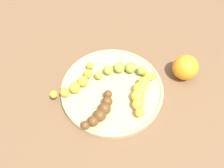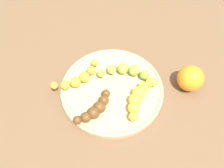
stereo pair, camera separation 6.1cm
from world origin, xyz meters
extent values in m
plane|color=brown|center=(0.00, 0.00, 0.00)|extent=(2.40, 2.40, 0.00)
cylinder|color=tan|center=(0.00, 0.00, 0.01)|extent=(0.30, 0.30, 0.02)
torus|color=tan|center=(0.00, 0.00, 0.02)|extent=(0.30, 0.30, 0.01)
sphere|color=#8CAD38|center=(0.04, 0.11, 0.04)|extent=(0.02, 0.02, 0.02)
sphere|color=#8CAD38|center=(0.01, 0.10, 0.04)|extent=(0.03, 0.03, 0.03)
sphere|color=#8CAD38|center=(-0.02, 0.08, 0.04)|extent=(0.03, 0.03, 0.03)
sphere|color=#8CAD38|center=(-0.04, 0.05, 0.04)|extent=(0.03, 0.03, 0.03)
sphere|color=#8CAD38|center=(-0.05, 0.02, 0.04)|extent=(0.03, 0.03, 0.03)
sphere|color=#8CAD38|center=(-0.05, -0.01, 0.04)|extent=(0.02, 0.02, 0.02)
sphere|color=gold|center=(-0.06, -0.15, 0.04)|extent=(0.02, 0.02, 0.02)
sphere|color=gold|center=(-0.05, -0.12, 0.04)|extent=(0.03, 0.03, 0.03)
sphere|color=gold|center=(-0.05, -0.09, 0.04)|extent=(0.03, 0.03, 0.03)
sphere|color=gold|center=(-0.06, -0.06, 0.04)|extent=(0.03, 0.03, 0.03)
sphere|color=gold|center=(-0.07, -0.04, 0.04)|extent=(0.03, 0.03, 0.03)
sphere|color=gold|center=(-0.09, -0.02, 0.04)|extent=(0.02, 0.02, 0.02)
sphere|color=#593819|center=(0.07, -0.13, 0.04)|extent=(0.02, 0.02, 0.02)
sphere|color=#593819|center=(0.07, -0.10, 0.04)|extent=(0.03, 0.03, 0.03)
sphere|color=#593819|center=(0.06, -0.08, 0.04)|extent=(0.03, 0.03, 0.03)
sphere|color=#593819|center=(0.05, -0.06, 0.04)|extent=(0.03, 0.03, 0.03)
sphere|color=#593819|center=(0.04, -0.04, 0.04)|extent=(0.03, 0.03, 0.03)
sphere|color=#593819|center=(0.02, -0.03, 0.04)|extent=(0.02, 0.02, 0.02)
sphere|color=yellow|center=(0.04, 0.10, 0.04)|extent=(0.03, 0.03, 0.03)
sphere|color=yellow|center=(0.04, 0.08, 0.04)|extent=(0.03, 0.03, 0.03)
sphere|color=yellow|center=(0.06, 0.06, 0.04)|extent=(0.04, 0.04, 0.04)
sphere|color=yellow|center=(0.07, 0.04, 0.04)|extent=(0.04, 0.04, 0.04)
sphere|color=yellow|center=(0.09, 0.02, 0.04)|extent=(0.03, 0.03, 0.03)
sphere|color=yellow|center=(0.11, 0.01, 0.04)|extent=(0.03, 0.03, 0.03)
sphere|color=orange|center=(0.07, 0.21, 0.04)|extent=(0.08, 0.08, 0.08)
camera|label=1|loc=(0.28, -0.19, 0.55)|focal=34.72mm
camera|label=2|loc=(0.31, -0.14, 0.55)|focal=34.72mm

